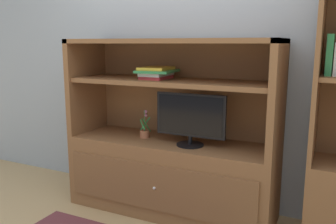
{
  "coord_description": "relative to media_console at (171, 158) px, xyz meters",
  "views": [
    {
      "loc": [
        1.22,
        -2.17,
        1.41
      ],
      "look_at": [
        0.0,
        0.35,
        0.87
      ],
      "focal_mm": 37.99,
      "sensor_mm": 36.0,
      "label": 1
    }
  ],
  "objects": [
    {
      "name": "magazine_stack",
      "position": [
        -0.13,
        -0.01,
        0.71
      ],
      "size": [
        0.31,
        0.36,
        0.1
      ],
      "color": "red",
      "rests_on": "media_console"
    },
    {
      "name": "media_console",
      "position": [
        0.0,
        0.0,
        0.0
      ],
      "size": [
        1.73,
        0.58,
        1.44
      ],
      "color": "brown",
      "rests_on": "ground_plane"
    },
    {
      "name": "painted_rear_wall",
      "position": [
        0.0,
        0.34,
        0.94
      ],
      "size": [
        6.0,
        0.1,
        2.8
      ],
      "primitive_type": "cube",
      "color": "#9EA8B2",
      "rests_on": "ground_plane"
    },
    {
      "name": "tv_monitor",
      "position": [
        0.2,
        -0.07,
        0.37
      ],
      "size": [
        0.57,
        0.22,
        0.41
      ],
      "color": "black",
      "rests_on": "media_console"
    },
    {
      "name": "potted_plant",
      "position": [
        -0.24,
        -0.01,
        0.2
      ],
      "size": [
        0.09,
        0.11,
        0.24
      ],
      "color": "#B26642",
      "rests_on": "media_console"
    }
  ]
}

